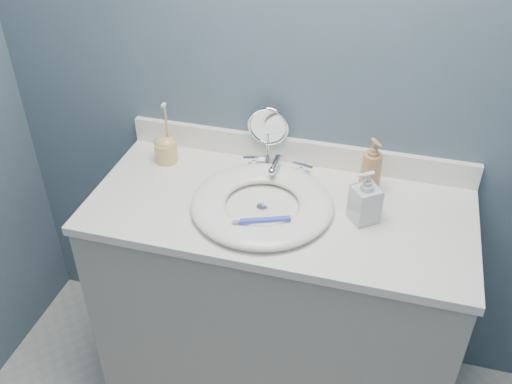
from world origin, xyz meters
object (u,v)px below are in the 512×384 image
(soap_bottle_amber, at_px, (372,166))
(makeup_mirror, at_px, (268,133))
(toothbrush_holder, at_px, (166,148))
(soap_bottle_clear, at_px, (366,196))

(soap_bottle_amber, bearing_deg, makeup_mirror, 131.04)
(toothbrush_holder, bearing_deg, makeup_mirror, 15.01)
(soap_bottle_amber, height_order, toothbrush_holder, toothbrush_holder)
(makeup_mirror, bearing_deg, soap_bottle_amber, -13.64)
(makeup_mirror, bearing_deg, soap_bottle_clear, -34.77)
(soap_bottle_clear, xyz_separation_m, toothbrush_holder, (-0.71, 0.15, -0.03))
(soap_bottle_clear, relative_size, toothbrush_holder, 0.75)
(toothbrush_holder, bearing_deg, soap_bottle_amber, 1.15)
(soap_bottle_amber, relative_size, toothbrush_holder, 0.83)
(soap_bottle_amber, relative_size, soap_bottle_clear, 1.10)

